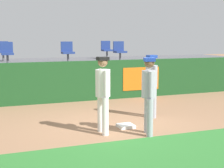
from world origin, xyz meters
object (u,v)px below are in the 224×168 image
at_px(seat_back_left, 3,50).
at_px(seat_front_right, 120,50).
at_px(seat_back_right, 106,49).
at_px(player_coach_visitor, 149,91).
at_px(seat_front_left, 7,52).
at_px(player_fielder_home, 103,90).
at_px(player_runner_visitor, 151,81).
at_px(first_base, 126,126).
at_px(seat_front_center, 67,51).

distance_m(seat_back_left, seat_front_right, 4.92).
relative_size(seat_front_right, seat_back_right, 1.00).
distance_m(player_coach_visitor, seat_front_left, 6.78).
bearing_deg(seat_back_left, seat_front_right, -21.44).
bearing_deg(player_coach_visitor, player_fielder_home, -99.70).
height_order(player_coach_visitor, seat_back_right, seat_back_right).
xyz_separation_m(player_runner_visitor, seat_front_left, (-3.67, 4.56, 0.72)).
height_order(seat_back_left, seat_back_right, same).
bearing_deg(player_runner_visitor, seat_front_right, 167.32).
distance_m(first_base, seat_front_left, 6.19).
distance_m(seat_back_left, seat_front_left, 1.80).
bearing_deg(player_runner_visitor, seat_front_center, -165.25).
bearing_deg(first_base, seat_front_center, 92.46).
bearing_deg(seat_front_right, seat_back_left, 158.56).
bearing_deg(seat_front_center, seat_back_left, 142.58).
relative_size(player_runner_visitor, seat_front_left, 2.14).
relative_size(player_fielder_home, seat_front_center, 2.20).
height_order(seat_front_right, seat_back_right, same).
bearing_deg(seat_front_left, seat_front_right, 0.01).
relative_size(player_coach_visitor, seat_back_right, 2.18).
xyz_separation_m(player_coach_visitor, seat_front_center, (-0.49, 6.15, 0.70)).
bearing_deg(seat_back_left, player_coach_visitor, -70.32).
bearing_deg(seat_back_right, seat_back_left, -180.00).
xyz_separation_m(player_runner_visitor, seat_front_right, (0.85, 4.56, 0.72)).
relative_size(player_coach_visitor, seat_front_left, 2.18).
height_order(seat_back_left, seat_front_right, same).
xyz_separation_m(player_fielder_home, seat_front_center, (0.49, 5.66, 0.70)).
relative_size(player_fielder_home, seat_front_left, 2.20).
distance_m(player_fielder_home, seat_front_left, 5.98).
bearing_deg(player_runner_visitor, seat_back_right, 169.72).
bearing_deg(seat_back_left, seat_front_center, -37.42).
bearing_deg(seat_back_left, first_base, -70.22).
height_order(first_base, seat_front_right, seat_front_right).
distance_m(seat_back_right, seat_front_left, 4.93).
distance_m(seat_back_left, seat_back_right, 4.65).
xyz_separation_m(first_base, seat_back_right, (2.06, 7.18, 1.72)).
xyz_separation_m(player_coach_visitor, seat_front_right, (1.74, 6.15, 0.70)).
xyz_separation_m(seat_back_right, seat_front_left, (-4.59, -1.80, -0.00)).
distance_m(player_coach_visitor, seat_front_right, 6.43).
height_order(player_fielder_home, seat_front_center, seat_front_center).
distance_m(seat_front_right, seat_front_left, 4.52).
relative_size(seat_front_right, seat_front_center, 1.00).
distance_m(player_runner_visitor, player_coach_visitor, 1.82).
relative_size(player_coach_visitor, seat_front_right, 2.18).
bearing_deg(seat_back_left, player_fielder_home, -75.97).
distance_m(first_base, seat_back_right, 7.67).
bearing_deg(seat_back_right, player_coach_visitor, -102.81).
bearing_deg(player_runner_visitor, player_coach_visitor, -31.28).
distance_m(seat_front_right, seat_front_center, 2.23).
bearing_deg(first_base, seat_back_right, 73.96).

